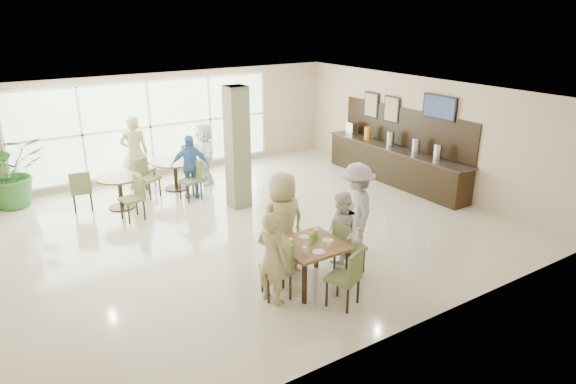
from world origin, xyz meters
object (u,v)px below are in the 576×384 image
teen_right (341,233)px  adult_standing (135,153)px  potted_plant (12,172)px  buffet_counter (395,162)px  adult_b (204,153)px  round_table_left (120,185)px  teen_standing (357,209)px  round_table_right (175,167)px  teen_left (272,258)px  main_table (311,248)px  teen_far (283,222)px  adult_a (190,166)px

teen_right → adult_standing: 6.56m
potted_plant → adult_standing: adult_standing is taller
buffet_counter → adult_b: size_ratio=2.93×
round_table_left → teen_standing: teen_standing is taller
round_table_left → round_table_right: same height
round_table_left → teen_right: bearing=-66.1°
adult_b → teen_left: bearing=-10.5°
round_table_right → teen_right: size_ratio=0.81×
round_table_left → potted_plant: 2.53m
round_table_left → teen_standing: 5.66m
buffet_counter → potted_plant: bearing=157.6°
main_table → teen_right: size_ratio=0.70×
potted_plant → adult_b: 4.53m
round_table_left → teen_far: teen_far is taller
round_table_right → buffet_counter: (5.07, -2.67, -0.04)m
buffet_counter → teen_far: size_ratio=2.64×
potted_plant → round_table_left: bearing=-36.3°
main_table → buffet_counter: size_ratio=0.22×
main_table → teen_far: bearing=95.7°
main_table → round_table_right: size_ratio=0.86×
buffet_counter → teen_right: buffet_counter is taller
teen_right → adult_b: bearing=-165.4°
teen_right → teen_left: bearing=-67.9°
teen_standing → teen_far: bearing=-70.9°
teen_standing → adult_b: (-0.61, 5.39, -0.08)m
main_table → round_table_right: (-0.05, 5.86, -0.07)m
teen_left → teen_far: teen_far is taller
round_table_left → main_table: bearing=-72.9°
round_table_left → adult_b: adult_b is taller
round_table_right → buffet_counter: size_ratio=0.26×
potted_plant → adult_a: bearing=-24.6°
teen_far → adult_a: (0.11, 4.34, -0.11)m
round_table_right → teen_far: (-0.02, -5.11, 0.30)m
main_table → round_table_left: same height
adult_a → adult_standing: (-0.92, 1.35, 0.17)m
main_table → adult_a: size_ratio=0.66×
teen_standing → adult_standing: adult_standing is taller
potted_plant → teen_far: size_ratio=0.93×
round_table_right → teen_left: bearing=-97.3°
buffet_counter → adult_standing: size_ratio=2.48×
main_table → buffet_counter: bearing=32.5°
main_table → teen_left: size_ratio=0.68×
main_table → teen_left: (-0.82, -0.10, 0.09)m
teen_right → adult_b: adult_b is taller
buffet_counter → teen_standing: 4.52m
round_table_left → buffet_counter: bearing=-17.5°
round_table_left → teen_left: teen_left is taller
main_table → buffet_counter: 5.95m
adult_a → teen_left: bearing=-75.1°
adult_a → teen_far: bearing=-67.2°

